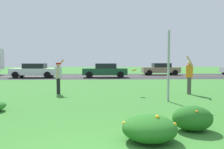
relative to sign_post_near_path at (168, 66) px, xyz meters
The scene contains 12 objects.
ground_plane 6.06m from the sign_post_near_path, 116.45° to the left, with size 120.00×120.00×0.00m, color #387A2D.
highway_strip 16.89m from the sign_post_near_path, 98.97° to the left, with size 120.00×9.76×0.01m, color #2D2D30.
highway_center_stripe 16.89m from the sign_post_near_path, 98.97° to the left, with size 120.00×0.16×0.00m, color yellow.
daylily_clump_near_camera 5.04m from the sign_post_near_path, 110.38° to the right, with size 1.12×1.15×0.57m.
daylily_clump_front_left 4.13m from the sign_post_near_path, 98.06° to the right, with size 0.93×0.78×0.59m.
sign_post_near_path is the anchor object (origin of this frame).
person_thrower_red_cap_gray_shirt 5.47m from the sign_post_near_path, 153.58° to the left, with size 0.45×0.50×1.77m.
person_catcher_orange_shirt 2.65m from the sign_post_near_path, 51.17° to the left, with size 0.42×0.50×1.92m.
frisbee_orange 2.34m from the sign_post_near_path, 118.49° to the left, with size 0.25×0.24×0.14m.
car_tan_center_left 19.36m from the sign_post_near_path, 76.59° to the left, with size 4.50×2.00×1.45m.
car_dark_green_center_right 14.65m from the sign_post_near_path, 99.48° to the left, with size 4.50×2.00×1.45m.
car_white_rightmost 17.36m from the sign_post_near_path, 123.68° to the left, with size 4.50×2.00×1.45m.
Camera 1 is at (-0.03, -3.08, 1.61)m, focal length 36.81 mm.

